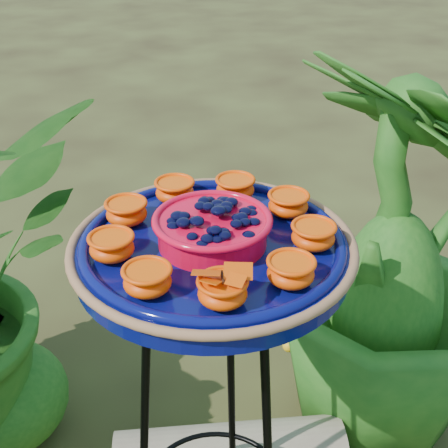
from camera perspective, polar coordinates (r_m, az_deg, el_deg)
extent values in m
torus|color=black|center=(0.98, -1.03, -4.18)|extent=(0.31, 0.31, 0.02)
cylinder|color=black|center=(1.35, 0.69, -15.61)|extent=(0.04, 0.08, 0.83)
cylinder|color=#070B51|center=(0.96, -1.05, -2.70)|extent=(0.54, 0.54, 0.04)
torus|color=#8B5B3F|center=(0.95, -1.06, -1.85)|extent=(0.44, 0.44, 0.02)
torus|color=#070B51|center=(0.95, -1.06, -1.66)|extent=(0.41, 0.41, 0.02)
cylinder|color=red|center=(0.94, -1.07, -0.69)|extent=(0.21, 0.21, 0.04)
torus|color=red|center=(0.93, -1.08, 0.41)|extent=(0.18, 0.18, 0.01)
ellipsoid|color=black|center=(0.93, -1.08, 0.71)|extent=(0.15, 0.15, 0.03)
ellipsoid|color=#FB5C02|center=(0.94, 8.15, -1.24)|extent=(0.07, 0.07, 0.03)
cylinder|color=#F25004|center=(0.94, 8.22, -0.38)|extent=(0.06, 0.06, 0.01)
ellipsoid|color=#FB5C02|center=(1.03, 5.89, 1.66)|extent=(0.07, 0.07, 0.03)
cylinder|color=#F25004|center=(1.02, 5.94, 2.47)|extent=(0.06, 0.06, 0.01)
ellipsoid|color=#FB5C02|center=(1.07, 1.04, 3.15)|extent=(0.07, 0.07, 0.03)
cylinder|color=#F25004|center=(1.07, 1.04, 3.93)|extent=(0.06, 0.06, 0.01)
ellipsoid|color=#FB5C02|center=(1.07, -4.52, 2.88)|extent=(0.07, 0.07, 0.03)
cylinder|color=#F25004|center=(1.06, -4.55, 3.67)|extent=(0.06, 0.06, 0.01)
ellipsoid|color=#FB5C02|center=(1.01, -8.89, 0.92)|extent=(0.07, 0.07, 0.03)
cylinder|color=#F25004|center=(1.00, -8.97, 1.74)|extent=(0.06, 0.06, 0.01)
ellipsoid|color=#FB5C02|center=(0.92, -10.21, -2.22)|extent=(0.07, 0.07, 0.03)
cylinder|color=#F25004|center=(0.91, -10.30, -1.35)|extent=(0.06, 0.06, 0.01)
ellipsoid|color=#FB5C02|center=(0.85, -7.00, -5.30)|extent=(0.07, 0.07, 0.03)
cylinder|color=#F25004|center=(0.84, -7.07, -4.38)|extent=(0.06, 0.06, 0.01)
ellipsoid|color=#FB5C02|center=(0.82, -0.14, -6.36)|extent=(0.07, 0.07, 0.03)
cylinder|color=#F25004|center=(0.81, -0.14, -5.42)|extent=(0.06, 0.06, 0.01)
ellipsoid|color=#FB5C02|center=(0.86, 6.12, -4.53)|extent=(0.07, 0.07, 0.03)
cylinder|color=#F25004|center=(0.85, 6.18, -3.62)|extent=(0.06, 0.06, 0.01)
cylinder|color=black|center=(0.80, -0.14, -4.88)|extent=(0.00, 0.03, 0.00)
cube|color=#FF4D05|center=(0.80, -1.64, -4.47)|extent=(0.04, 0.03, 0.01)
cube|color=#FF4D05|center=(0.80, 1.31, -4.33)|extent=(0.04, 0.03, 0.01)
imported|color=#1C5516|center=(1.60, 15.20, -3.39)|extent=(0.79, 0.79, 1.05)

